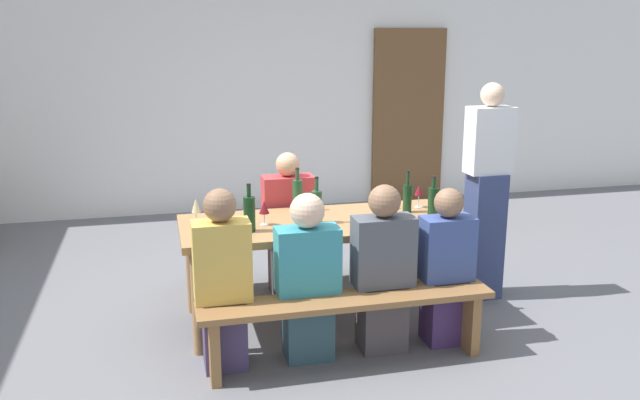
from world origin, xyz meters
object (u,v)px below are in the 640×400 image
object	(u,v)px
wine_bottle_2	(249,213)
seated_guest_near_0	(223,284)
wine_glass_1	(264,208)
wine_glass_0	(419,191)
wooden_door	(408,117)
wine_bottle_4	(407,197)
wine_glass_2	(196,206)
seated_guest_far_0	(288,228)
tasting_table	(320,231)
wine_glass_3	(387,194)
wine_bottle_1	(433,201)
seated_guest_near_2	(383,273)
bench_near	(347,312)
seated_guest_near_3	(446,270)
wine_bottle_0	(317,206)
standing_host	(486,196)
wine_bottle_3	(298,194)
bench_far	(299,244)
seated_guest_near_1	(308,281)

from	to	relation	value
wine_bottle_2	seated_guest_near_0	bearing A→B (deg)	-119.29
wine_glass_1	wine_glass_0	bearing A→B (deg)	8.98
wooden_door	wine_bottle_4	world-z (taller)	wooden_door
wooden_door	wine_glass_0	size ratio (longest dim) A/B	12.03
wine_glass_2	seated_guest_far_0	world-z (taller)	seated_guest_far_0
tasting_table	wine_glass_3	size ratio (longest dim) A/B	12.38
wine_bottle_1	seated_guest_near_2	size ratio (longest dim) A/B	0.27
bench_near	seated_guest_near_3	size ratio (longest dim) A/B	1.74
wine_glass_3	seated_guest_far_0	world-z (taller)	seated_guest_far_0
wine_bottle_1	wooden_door	bearing A→B (deg)	71.82
wine_bottle_0	wine_glass_2	world-z (taller)	wine_bottle_0
wine_glass_1	wine_glass_3	bearing A→B (deg)	12.07
wine_glass_0	seated_guest_near_3	xyz separation A→B (m)	(-0.09, -0.73, -0.37)
wine_bottle_4	standing_host	bearing A→B (deg)	5.53
wine_bottle_1	wine_bottle_3	xyz separation A→B (m)	(-0.92, 0.40, 0.01)
seated_guest_near_2	standing_host	bearing A→B (deg)	-57.36
bench_far	wine_bottle_0	size ratio (longest dim) A/B	5.63
wine_bottle_2	wine_glass_0	bearing A→B (deg)	13.62
wooden_door	wine_glass_3	distance (m)	3.33
wooden_door	wine_bottle_1	bearing A→B (deg)	-108.18
seated_guest_near_0	wine_glass_3	bearing A→B (deg)	-60.42
wine_bottle_3	wine_glass_2	distance (m)	0.78
seated_guest_far_0	wine_bottle_0	bearing A→B (deg)	7.72
tasting_table	seated_guest_far_0	world-z (taller)	seated_guest_far_0
wine_glass_2	seated_guest_near_0	distance (m)	0.78
seated_guest_near_3	seated_guest_far_0	xyz separation A→B (m)	(-0.85, 1.11, 0.03)
bench_near	seated_guest_near_0	size ratio (longest dim) A/B	1.62
wine_glass_2	wine_glass_1	bearing A→B (deg)	-19.06
wine_glass_1	seated_guest_near_2	xyz separation A→B (m)	(0.68, -0.54, -0.34)
wine_glass_3	seated_guest_near_1	bearing A→B (deg)	-136.40
seated_guest_near_3	seated_guest_near_2	bearing A→B (deg)	90.00
bench_near	seated_guest_near_2	world-z (taller)	seated_guest_near_2
wooden_door	seated_guest_near_3	world-z (taller)	wooden_door
seated_guest_near_0	seated_guest_near_1	distance (m)	0.53
bench_far	wine_glass_1	xyz separation A→B (m)	(-0.40, -0.72, 0.52)
wine_glass_3	seated_guest_near_3	world-z (taller)	seated_guest_near_3
tasting_table	seated_guest_far_0	size ratio (longest dim) A/B	1.71
wine_bottle_1	wine_glass_0	distance (m)	0.27
tasting_table	wine_glass_0	size ratio (longest dim) A/B	11.26
seated_guest_near_2	tasting_table	bearing A→B (deg)	26.89
seated_guest_near_0	seated_guest_near_3	size ratio (longest dim) A/B	1.07
seated_guest_near_3	seated_guest_far_0	size ratio (longest dim) A/B	0.93
wine_bottle_0	wine_glass_1	world-z (taller)	wine_bottle_0
seated_guest_near_0	seated_guest_near_2	size ratio (longest dim) A/B	1.03
seated_guest_far_0	standing_host	xyz separation A→B (m)	(1.48, -0.43, 0.28)
standing_host	seated_guest_near_3	bearing A→B (deg)	47.39
bench_far	seated_guest_far_0	xyz separation A→B (m)	(-0.12, -0.15, 0.19)
seated_guest_far_0	wine_glass_0	bearing A→B (deg)	67.96
wine_glass_2	seated_guest_near_2	world-z (taller)	seated_guest_near_2
wooden_door	wine_glass_1	size ratio (longest dim) A/B	12.35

